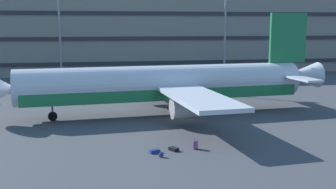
# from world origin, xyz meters

# --- Properties ---
(ground_plane) EXTENTS (600.00, 600.00, 0.00)m
(ground_plane) POSITION_xyz_m (0.00, 0.00, 0.00)
(ground_plane) COLOR #424449
(terminal_structure) EXTENTS (171.73, 22.04, 18.52)m
(terminal_structure) POSITION_xyz_m (0.00, 48.96, 9.26)
(terminal_structure) COLOR gray
(terminal_structure) RESTS_ON ground_plane
(airliner) EXTENTS (36.21, 29.24, 10.74)m
(airliner) POSITION_xyz_m (-1.07, 1.90, 3.21)
(airliner) COLOR silver
(airliner) RESTS_ON ground_plane
(light_mast_center_left) EXTENTS (1.80, 0.50, 20.55)m
(light_mast_center_left) POSITION_xyz_m (14.62, 31.78, 11.94)
(light_mast_center_left) COLOR gray
(light_mast_center_left) RESTS_ON ground_plane
(suitcase_small) EXTENTS (0.41, 0.47, 0.82)m
(suitcase_small) POSITION_xyz_m (-1.18, -11.13, 0.36)
(suitcase_small) COLOR #72388C
(suitcase_small) RESTS_ON ground_plane
(suitcase_purple) EXTENTS (0.85, 0.60, 0.26)m
(suitcase_purple) POSITION_xyz_m (-4.42, -11.59, 0.13)
(suitcase_purple) COLOR navy
(suitcase_purple) RESTS_ON ground_plane
(suitcase_upright) EXTENTS (0.77, 0.90, 0.25)m
(suitcase_upright) POSITION_xyz_m (-2.92, -11.25, 0.12)
(suitcase_upright) COLOR black
(suitcase_upright) RESTS_ON ground_plane
(backpack_red) EXTENTS (0.42, 0.39, 0.46)m
(backpack_red) POSITION_xyz_m (-4.09, -12.70, 0.20)
(backpack_red) COLOR navy
(backpack_red) RESTS_ON ground_plane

